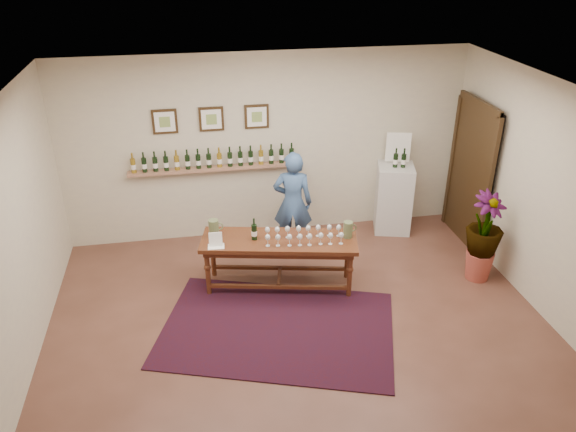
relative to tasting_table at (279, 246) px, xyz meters
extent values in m
plane|color=#533024|center=(0.10, -0.92, -0.61)|extent=(6.00, 6.00, 0.00)
plane|color=beige|center=(0.10, 1.58, 0.79)|extent=(6.00, 0.00, 6.00)
plane|color=beige|center=(0.10, -3.42, 0.79)|extent=(6.00, 0.00, 6.00)
plane|color=beige|center=(-2.90, -0.92, 0.79)|extent=(0.00, 5.00, 5.00)
plane|color=beige|center=(3.10, -0.92, 0.79)|extent=(0.00, 5.00, 5.00)
plane|color=beige|center=(0.10, -0.92, 2.19)|extent=(6.00, 6.00, 0.00)
cube|color=#AD7A5E|center=(-0.70, 1.49, 0.54)|extent=(2.50, 0.16, 0.04)
cube|color=black|center=(3.04, 0.78, 0.44)|extent=(0.10, 1.00, 2.10)
cube|color=#302010|center=(2.99, 0.78, 0.44)|extent=(0.04, 1.12, 2.22)
cube|color=#302010|center=(-1.35, 1.55, 1.27)|extent=(0.35, 0.03, 0.35)
cube|color=white|center=(-1.35, 1.54, 1.27)|extent=(0.28, 0.01, 0.28)
cube|color=#82A050|center=(-1.35, 1.53, 1.27)|extent=(0.15, 0.00, 0.15)
cube|color=#302010|center=(-0.70, 1.55, 1.27)|extent=(0.35, 0.03, 0.35)
cube|color=white|center=(-0.70, 1.54, 1.27)|extent=(0.28, 0.01, 0.28)
cube|color=#82A050|center=(-0.70, 1.53, 1.27)|extent=(0.15, 0.00, 0.15)
cube|color=#302010|center=(-0.05, 1.55, 1.27)|extent=(0.35, 0.03, 0.35)
cube|color=white|center=(-0.05, 1.54, 1.27)|extent=(0.28, 0.01, 0.28)
cube|color=#82A050|center=(-0.05, 1.53, 1.27)|extent=(0.15, 0.00, 0.15)
cube|color=#420C0B|center=(-0.18, -0.92, -0.60)|extent=(3.17, 2.59, 0.01)
cube|color=#441911|center=(0.00, 0.00, 0.08)|extent=(2.10, 1.04, 0.05)
cube|color=#441911|center=(0.00, 0.00, 0.02)|extent=(1.97, 0.91, 0.09)
cylinder|color=#441911|center=(-0.94, -0.03, -0.28)|extent=(0.08, 0.08, 0.66)
cylinder|color=#441911|center=(0.85, -0.41, -0.28)|extent=(0.08, 0.08, 0.66)
cylinder|color=#441911|center=(-0.85, 0.41, -0.28)|extent=(0.08, 0.08, 0.66)
cylinder|color=#441911|center=(0.94, 0.03, -0.28)|extent=(0.08, 0.08, 0.66)
cube|color=#441911|center=(-0.05, -0.22, -0.48)|extent=(1.80, 0.43, 0.05)
cube|color=#441911|center=(0.05, 0.22, -0.48)|extent=(1.80, 0.43, 0.05)
cube|color=#441911|center=(0.00, 0.00, -0.48)|extent=(0.14, 0.46, 0.05)
cube|color=white|center=(-0.81, -0.03, 0.20)|extent=(0.21, 0.16, 0.19)
cube|color=silver|center=(2.03, 1.26, -0.07)|extent=(0.66, 0.66, 1.08)
cube|color=white|center=(2.08, 1.39, 0.72)|extent=(0.36, 0.11, 0.51)
cone|color=#A34436|center=(2.70, -0.31, -0.41)|extent=(0.38, 0.38, 0.40)
imported|color=#163518|center=(2.70, -0.31, 0.14)|extent=(0.74, 0.74, 0.69)
imported|color=#3B5B8B|center=(0.35, 0.89, 0.17)|extent=(0.64, 0.49, 1.55)
camera|label=1|loc=(-1.03, -6.23, 3.68)|focal=35.00mm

